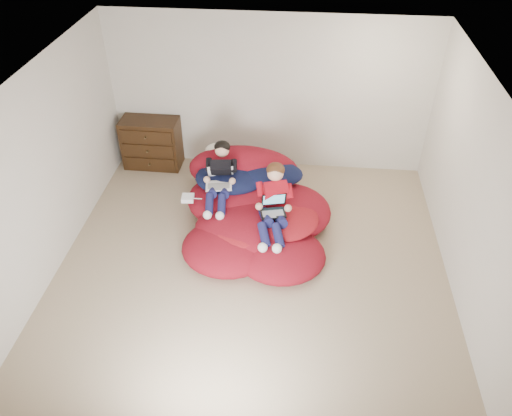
{
  "coord_description": "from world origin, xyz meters",
  "views": [
    {
      "loc": [
        0.52,
        -4.67,
        4.57
      ],
      "look_at": [
        0.02,
        0.32,
        0.7
      ],
      "focal_mm": 35.0,
      "sensor_mm": 36.0,
      "label": 1
    }
  ],
  "objects": [
    {
      "name": "laptop_white",
      "position": [
        -0.57,
        1.02,
        0.62
      ],
      "size": [
        0.39,
        0.43,
        0.24
      ],
      "color": "white",
      "rests_on": "older_boy"
    },
    {
      "name": "cream_pillow",
      "position": [
        -0.7,
        1.77,
        0.62
      ],
      "size": [
        0.42,
        0.27,
        0.27
      ],
      "primitive_type": "ellipsoid",
      "color": "white",
      "rests_on": "beanbag_pile"
    },
    {
      "name": "younger_boy",
      "position": [
        0.23,
        0.57,
        0.65
      ],
      "size": [
        0.42,
        1.03,
        0.78
      ],
      "color": "red",
      "rests_on": "beanbag_pile"
    },
    {
      "name": "beanbag_pile",
      "position": [
        -0.08,
        0.85,
        0.25
      ],
      "size": [
        2.17,
        2.45,
        0.85
      ],
      "color": "maroon",
      "rests_on": "ground"
    },
    {
      "name": "power_adapter",
      "position": [
        -0.99,
        0.81,
        0.42
      ],
      "size": [
        0.18,
        0.18,
        0.06
      ],
      "primitive_type": "cube",
      "rotation": [
        0.0,
        0.0,
        0.08
      ],
      "color": "white",
      "rests_on": "beanbag_pile"
    },
    {
      "name": "laptop_black",
      "position": [
        0.23,
        0.53,
        0.57
      ],
      "size": [
        0.37,
        0.37,
        0.24
      ],
      "color": "black",
      "rests_on": "younger_boy"
    },
    {
      "name": "dresser",
      "position": [
        -1.9,
        2.25,
        0.42
      ],
      "size": [
        0.93,
        0.53,
        0.83
      ],
      "color": "black",
      "rests_on": "ground"
    },
    {
      "name": "older_boy",
      "position": [
        -0.57,
        1.07,
        0.68
      ],
      "size": [
        0.34,
        1.06,
        0.68
      ],
      "color": "black",
      "rests_on": "beanbag_pile"
    },
    {
      "name": "room_shell",
      "position": [
        0.0,
        0.0,
        0.22
      ],
      "size": [
        5.1,
        5.1,
        2.77
      ],
      "color": "tan",
      "rests_on": "ground"
    }
  ]
}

